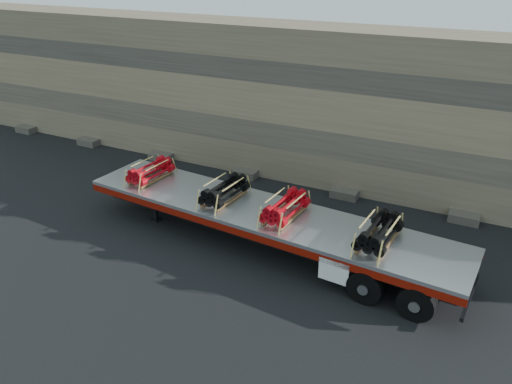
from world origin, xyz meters
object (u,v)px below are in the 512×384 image
trailer (263,228)px  bundle_front (151,171)px  bundle_midfront (224,191)px  bundle_rear (379,233)px  bundle_midrear (285,208)px

trailer → bundle_front: (-5.33, 0.43, 1.07)m
trailer → bundle_front: bundle_front is taller
trailer → bundle_front: bearing=180.0°
trailer → bundle_front: size_ratio=7.53×
bundle_midfront → bundle_rear: (5.93, -0.48, 0.01)m
bundle_midrear → bundle_rear: bearing=0.0°
bundle_front → bundle_midfront: size_ratio=0.96×
bundle_rear → bundle_midrear: bearing=-180.0°
bundle_midfront → bundle_rear: bearing=0.0°
bundle_rear → bundle_front: bearing=-180.0°
bundle_midrear → trailer: bearing=-180.0°
bundle_midfront → bundle_rear: bundle_rear is taller
bundle_rear → trailer: bearing=-180.0°
bundle_midrear → bundle_rear: size_ratio=0.98×
trailer → bundle_midfront: (-1.70, 0.14, 1.08)m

